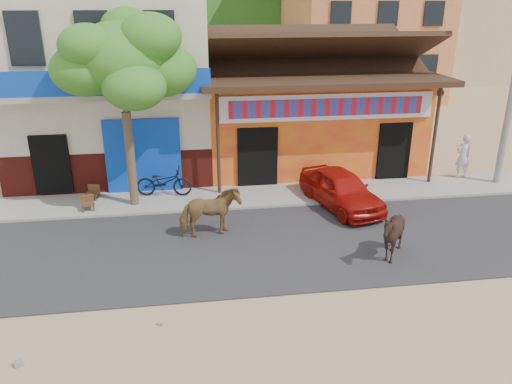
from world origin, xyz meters
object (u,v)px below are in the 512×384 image
(pedestrian, at_px, (463,156))
(scooter, at_px, (164,182))
(cafe_chair_left, at_px, (92,187))
(cow_dark, at_px, (393,235))
(cow_tan, at_px, (210,213))
(tree, at_px, (126,112))
(cafe_chair_right, at_px, (87,197))
(red_car, at_px, (341,189))

(pedestrian, bearing_deg, scooter, -4.30)
(cafe_chair_left, bearing_deg, cow_dark, -19.06)
(cow_tan, bearing_deg, cafe_chair_left, 38.56)
(tree, xyz_separation_m, cafe_chair_right, (-1.40, -0.33, -2.57))
(pedestrian, height_order, cafe_chair_right, pedestrian)
(cafe_chair_right, bearing_deg, scooter, 8.58)
(cow_dark, bearing_deg, tree, -135.03)
(red_car, distance_m, scooter, 5.85)
(cow_dark, relative_size, cafe_chair_left, 1.61)
(cafe_chair_left, height_order, cafe_chair_right, cafe_chair_left)
(tree, relative_size, cafe_chair_left, 6.98)
(red_car, height_order, cafe_chair_left, red_car)
(cow_tan, height_order, red_car, cow_tan)
(cow_tan, xyz_separation_m, pedestrian, (9.45, 3.42, 0.19))
(cafe_chair_left, xyz_separation_m, cafe_chair_right, (0.00, -0.92, -0.00))
(scooter, distance_m, cafe_chair_right, 2.52)
(tree, xyz_separation_m, pedestrian, (11.77, 0.87, -2.18))
(cow_tan, distance_m, red_car, 4.54)
(tree, relative_size, cow_dark, 4.35)
(tree, relative_size, scooter, 3.25)
(cafe_chair_left, bearing_deg, cow_tan, -27.28)
(cafe_chair_right, bearing_deg, pedestrian, -7.47)
(cow_dark, bearing_deg, cow_tan, -125.23)
(red_car, bearing_deg, scooter, 149.15)
(tree, height_order, red_car, tree)
(cow_tan, xyz_separation_m, cow_dark, (4.52, -2.00, -0.02))
(tree, height_order, cow_tan, tree)
(cow_dark, bearing_deg, red_car, 172.68)
(scooter, xyz_separation_m, cafe_chair_right, (-2.35, -0.91, -0.06))
(cafe_chair_left, bearing_deg, pedestrian, 14.10)
(tree, bearing_deg, pedestrian, 4.22)
(cow_tan, bearing_deg, cow_dark, -125.14)
(tree, distance_m, cow_tan, 4.18)
(scooter, bearing_deg, cafe_chair_right, 119.03)
(cow_dark, bearing_deg, cafe_chair_right, -128.49)
(red_car, relative_size, cafe_chair_left, 4.14)
(tree, relative_size, pedestrian, 3.65)
(cow_tan, relative_size, red_car, 0.47)
(red_car, relative_size, pedestrian, 2.16)
(cafe_chair_right, bearing_deg, cow_tan, -43.51)
(pedestrian, distance_m, cafe_chair_left, 13.18)
(cow_dark, relative_size, scooter, 0.75)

